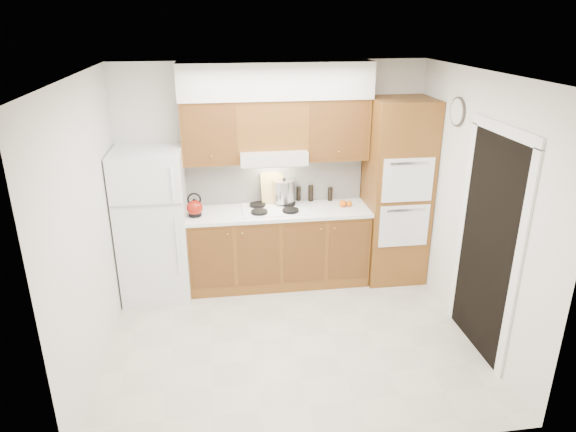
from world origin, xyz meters
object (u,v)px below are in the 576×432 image
object	(u,v)px
oven_cabinet	(396,192)
kettle	(195,208)
fridge	(153,224)
stock_pot	(284,191)

from	to	relation	value
oven_cabinet	kettle	xyz separation A→B (m)	(-2.37, -0.05, -0.06)
oven_cabinet	kettle	bearing A→B (deg)	-178.76
fridge	kettle	size ratio (longest dim) A/B	9.49
oven_cabinet	stock_pot	size ratio (longest dim) A/B	8.35
oven_cabinet	stock_pot	xyz separation A→B (m)	(-1.32, 0.21, 0.00)
fridge	oven_cabinet	size ratio (longest dim) A/B	0.78
kettle	stock_pot	size ratio (longest dim) A/B	0.69
kettle	stock_pot	xyz separation A→B (m)	(1.05, 0.26, 0.06)
oven_cabinet	stock_pot	distance (m)	1.34
oven_cabinet	stock_pot	world-z (taller)	oven_cabinet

